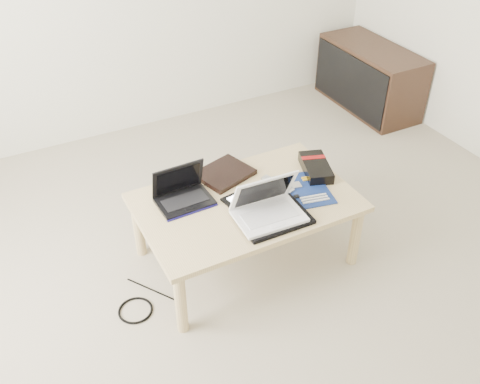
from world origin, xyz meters
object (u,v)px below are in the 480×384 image
netbook (183,194)px  media_cabinet (369,78)px  white_laptop (267,207)px  coffee_table (246,207)px  gpu_box (316,167)px

netbook → media_cabinet: bearing=26.3°
media_cabinet → white_laptop: bearing=-142.3°
coffee_table → netbook: bearing=153.4°
gpu_box → netbook: bearing=172.8°
white_laptop → media_cabinet: bearing=37.7°
coffee_table → netbook: size_ratio=3.93×
netbook → gpu_box: netbook is taller
media_cabinet → white_laptop: 2.15m
netbook → white_laptop: bearing=-45.5°
media_cabinet → gpu_box: (-1.26, -1.09, 0.18)m
white_laptop → gpu_box: 0.49m
coffee_table → white_laptop: size_ratio=3.28×
netbook → white_laptop: 0.45m
media_cabinet → white_laptop: (-1.70, -1.31, 0.22)m
netbook → white_laptop: white_laptop is taller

